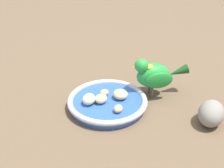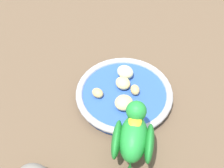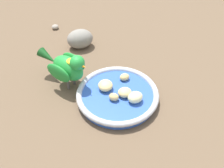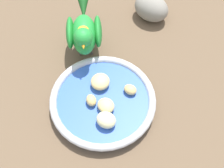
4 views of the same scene
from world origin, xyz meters
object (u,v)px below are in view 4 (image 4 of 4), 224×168
at_px(apple_piece_0, 106,106).
at_px(apple_piece_2, 92,99).
at_px(parrot, 84,32).
at_px(apple_piece_1, 100,82).
at_px(rock_large, 151,8).
at_px(feeding_bowl, 103,101).
at_px(apple_piece_4, 106,120).
at_px(apple_piece_3, 130,90).

xyz_separation_m(apple_piece_0, apple_piece_2, (0.03, 0.00, -0.00)).
bearing_deg(parrot, apple_piece_1, 15.51).
distance_m(apple_piece_1, apple_piece_2, 0.04).
bearing_deg(rock_large, apple_piece_0, 102.25).
height_order(apple_piece_0, apple_piece_1, apple_piece_1).
bearing_deg(rock_large, parrot, 68.49).
bearing_deg(feeding_bowl, apple_piece_2, 43.75).
bearing_deg(rock_large, feeding_bowl, 99.30).
height_order(apple_piece_1, apple_piece_2, apple_piece_1).
relative_size(feeding_bowl, rock_large, 2.57).
distance_m(apple_piece_1, apple_piece_4, 0.09).
bearing_deg(feeding_bowl, apple_piece_1, -48.17).
bearing_deg(apple_piece_0, apple_piece_1, -43.18).
relative_size(apple_piece_1, apple_piece_2, 1.53).
distance_m(apple_piece_3, rock_large, 0.23).
bearing_deg(apple_piece_1, apple_piece_4, 132.74).
relative_size(apple_piece_0, apple_piece_1, 0.89).
bearing_deg(parrot, apple_piece_2, 4.41).
height_order(apple_piece_2, rock_large, rock_large).
relative_size(apple_piece_1, parrot, 0.27).
xyz_separation_m(apple_piece_2, apple_piece_3, (-0.05, -0.06, -0.00)).
distance_m(apple_piece_1, rock_large, 0.24).
bearing_deg(apple_piece_2, parrot, -47.78).
height_order(apple_piece_3, parrot, parrot).
xyz_separation_m(apple_piece_3, apple_piece_4, (0.00, 0.08, 0.00)).
height_order(parrot, rock_large, parrot).
distance_m(apple_piece_2, parrot, 0.15).
bearing_deg(apple_piece_3, feeding_bowl, 52.93).
bearing_deg(apple_piece_3, apple_piece_0, 71.67).
bearing_deg(apple_piece_2, rock_large, -84.19).
relative_size(feeding_bowl, parrot, 1.48).
relative_size(apple_piece_0, apple_piece_3, 1.30).
bearing_deg(apple_piece_2, apple_piece_3, -129.42).
xyz_separation_m(apple_piece_1, apple_piece_3, (-0.06, -0.02, -0.00)).
bearing_deg(apple_piece_4, apple_piece_2, -24.68).
xyz_separation_m(feeding_bowl, apple_piece_4, (-0.04, 0.04, 0.02)).
distance_m(parrot, rock_large, 0.19).
height_order(apple_piece_1, rock_large, rock_large).
height_order(apple_piece_2, parrot, parrot).
xyz_separation_m(feeding_bowl, apple_piece_0, (-0.02, 0.01, 0.02)).
relative_size(apple_piece_0, apple_piece_4, 0.91).
relative_size(apple_piece_1, apple_piece_3, 1.46).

